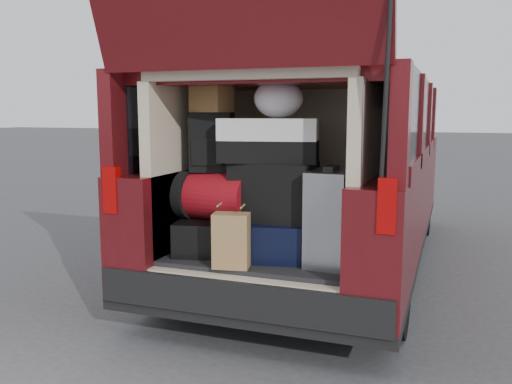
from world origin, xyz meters
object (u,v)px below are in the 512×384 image
red_duffel (216,196)px  silver_roller (330,218)px  navy_hardshell (271,237)px  backpack (212,142)px  kraft_bag (231,241)px  black_soft_case (274,191)px  twotone_duffel (269,140)px  black_hardshell (211,234)px

red_duffel → silver_roller: bearing=4.2°
navy_hardshell → backpack: backpack is taller
kraft_bag → red_duffel: bearing=116.6°
black_soft_case → twotone_duffel: size_ratio=0.84×
black_soft_case → backpack: 0.55m
black_hardshell → twotone_duffel: twotone_duffel is taller
kraft_bag → backpack: (-0.29, 0.37, 0.58)m
black_hardshell → twotone_duffel: (0.42, 0.02, 0.66)m
backpack → twotone_duffel: 0.41m
backpack → twotone_duffel: size_ratio=0.63×
red_duffel → black_soft_case: 0.41m
backpack → twotone_duffel: backpack is taller
black_hardshell → kraft_bag: kraft_bag is taller
navy_hardshell → red_duffel: size_ratio=1.13×
black_soft_case → backpack: backpack is taller
red_duffel → twotone_duffel: twotone_duffel is taller
black_soft_case → silver_roller: bearing=-6.4°
kraft_bag → red_duffel: red_duffel is taller
navy_hardshell → red_duffel: red_duffel is taller
silver_roller → black_soft_case: size_ratio=1.11×
silver_roller → twotone_duffel: twotone_duffel is taller
black_hardshell → silver_roller: 0.88m
kraft_bag → black_soft_case: black_soft_case is taller
silver_roller → kraft_bag: 0.64m
navy_hardshell → red_duffel: (-0.38, -0.05, 0.27)m
kraft_bag → twotone_duffel: twotone_duffel is taller
navy_hardshell → silver_roller: (0.43, -0.08, 0.18)m
kraft_bag → black_soft_case: bearing=54.8°
black_hardshell → kraft_bag: size_ratio=1.66×
black_hardshell → backpack: size_ratio=1.40×
red_duffel → backpack: (-0.04, 0.04, 0.37)m
navy_hardshell → black_soft_case: bearing=-48.4°
black_hardshell → backpack: backpack is taller
navy_hardshell → silver_roller: 0.47m
kraft_bag → red_duffel: size_ratio=0.69×
navy_hardshell → black_soft_case: (0.03, -0.02, 0.32)m
silver_roller → black_soft_case: bearing=172.4°
black_hardshell → navy_hardshell: 0.43m
black_hardshell → silver_roller: (0.86, -0.07, 0.19)m
navy_hardshell → kraft_bag: bearing=-119.9°
black_hardshell → silver_roller: size_ratio=0.95×
navy_hardshell → silver_roller: silver_roller is taller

